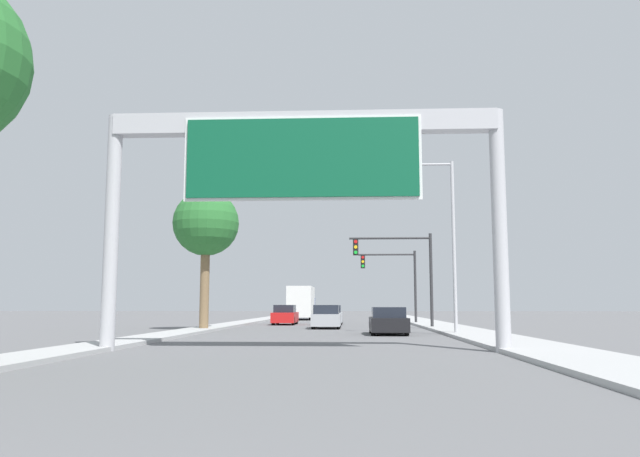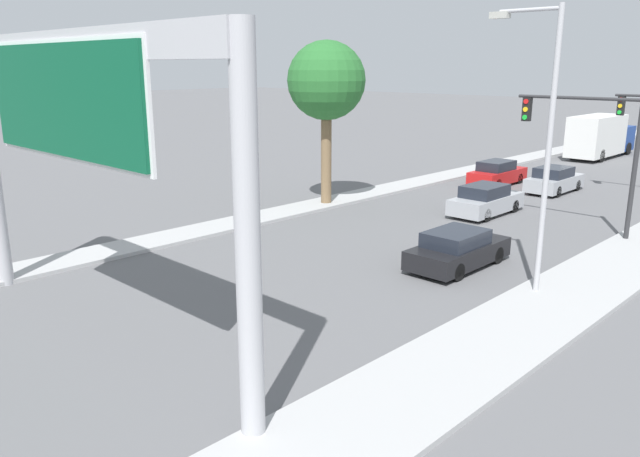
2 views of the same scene
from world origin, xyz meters
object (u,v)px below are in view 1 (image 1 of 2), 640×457
at_px(car_near_center, 327,317).
at_px(palm_tree_background, 206,225).
at_px(car_far_right, 285,315).
at_px(car_near_right, 388,321).
at_px(street_lamp_right, 448,232).
at_px(car_mid_center, 331,315).
at_px(truck_box_primary, 302,303).
at_px(traffic_light_near_intersection, 404,263).
at_px(sign_gantry, 303,163).
at_px(traffic_light_mid_block, 396,274).

relative_size(car_near_center, palm_tree_background, 0.53).
bearing_deg(car_far_right, car_near_right, -65.98).
bearing_deg(car_near_center, street_lamp_right, -53.27).
bearing_deg(car_mid_center, truck_box_primary, 102.29).
xyz_separation_m(palm_tree_background, street_lamp_right, (13.71, -4.91, -1.12)).
bearing_deg(palm_tree_background, car_near_right, -21.79).
height_order(car_mid_center, car_near_right, car_mid_center).
height_order(car_near_center, street_lamp_right, street_lamp_right).
distance_m(car_near_center, car_far_right, 8.32).
bearing_deg(traffic_light_near_intersection, sign_gantry, -103.97).
relative_size(car_mid_center, palm_tree_background, 0.51).
bearing_deg(traffic_light_mid_block, car_far_right, -166.25).
xyz_separation_m(car_far_right, traffic_light_near_intersection, (8.50, -7.86, 3.49)).
relative_size(sign_gantry, car_mid_center, 3.13).
distance_m(traffic_light_near_intersection, palm_tree_background, 12.82).
height_order(car_mid_center, street_lamp_right, street_lamp_right).
bearing_deg(palm_tree_background, car_far_right, 72.48).
bearing_deg(car_mid_center, traffic_light_near_intersection, -58.29).
xyz_separation_m(truck_box_primary, traffic_light_near_intersection, (8.50, -24.17, 2.49)).
bearing_deg(truck_box_primary, sign_gantry, -85.48).
relative_size(traffic_light_near_intersection, street_lamp_right, 0.69).
xyz_separation_m(car_near_center, car_far_right, (-3.50, 7.55, 0.00)).
height_order(car_far_right, palm_tree_background, palm_tree_background).
bearing_deg(traffic_light_mid_block, street_lamp_right, -85.80).
height_order(traffic_light_near_intersection, traffic_light_mid_block, traffic_light_near_intersection).
xyz_separation_m(traffic_light_near_intersection, street_lamp_right, (1.58, -8.51, 1.00)).
bearing_deg(car_near_right, street_lamp_right, -12.18).
height_order(car_mid_center, truck_box_primary, truck_box_primary).
bearing_deg(car_far_right, car_mid_center, 3.85).
height_order(car_near_right, palm_tree_background, palm_tree_background).
bearing_deg(palm_tree_background, car_near_center, 28.80).
bearing_deg(car_near_center, car_near_right, -66.78).
distance_m(car_far_right, truck_box_primary, 16.34).
xyz_separation_m(car_near_right, street_lamp_right, (3.09, -0.67, 4.53)).
distance_m(sign_gantry, street_lamp_right, 13.38).
height_order(car_mid_center, car_far_right, car_far_right).
distance_m(car_near_center, street_lamp_right, 11.89).
bearing_deg(traffic_light_near_intersection, traffic_light_mid_block, 88.72).
relative_size(car_far_right, street_lamp_right, 0.50).
bearing_deg(sign_gantry, car_mid_center, 90.00).
bearing_deg(car_far_right, street_lamp_right, -58.37).
bearing_deg(traffic_light_mid_block, truck_box_primary, 121.63).
bearing_deg(traffic_light_near_intersection, car_mid_center, 121.71).
relative_size(traffic_light_mid_block, palm_tree_background, 0.70).
bearing_deg(car_near_center, truck_box_primary, 98.35).
height_order(car_mid_center, palm_tree_background, palm_tree_background).
height_order(car_far_right, traffic_light_mid_block, traffic_light_mid_block).
bearing_deg(palm_tree_background, traffic_light_near_intersection, 16.54).
xyz_separation_m(truck_box_primary, palm_tree_background, (-3.62, -27.77, 4.62)).
height_order(car_near_right, street_lamp_right, street_lamp_right).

